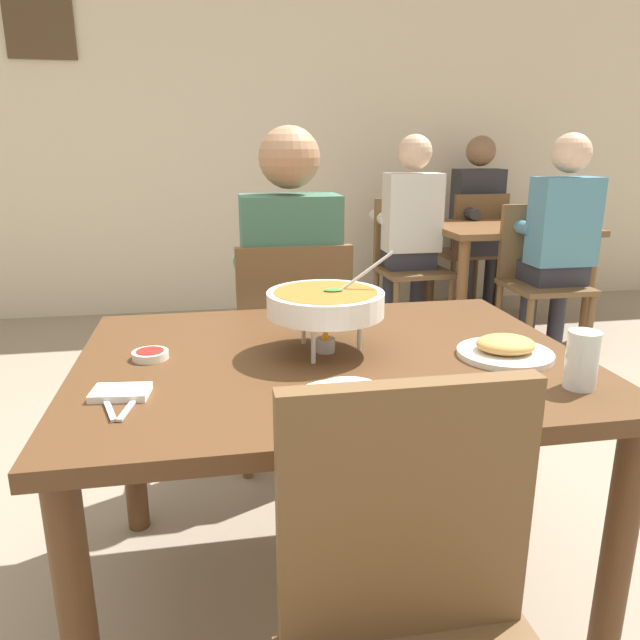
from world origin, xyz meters
TOP-DOWN VIEW (x-y plane):
  - ground_plane at (0.00, 0.00)m, footprint 16.00×16.00m
  - cafe_rear_partition at (0.00, 3.27)m, footprint 10.00×0.10m
  - picture_frame_hung at (-1.34, 3.21)m, footprint 0.44×0.03m
  - dining_table_main at (0.00, 0.00)m, footprint 1.27×0.96m
  - chair_diner_main at (-0.00, 0.77)m, footprint 0.44×0.44m
  - diner_main at (0.00, 0.80)m, footprint 0.40×0.45m
  - curry_bowl at (-0.01, 0.03)m, footprint 0.33×0.30m
  - rice_plate at (-0.03, -0.32)m, footprint 0.24×0.24m
  - appetizer_plate at (0.43, -0.09)m, footprint 0.24×0.24m
  - sauce_dish at (-0.45, 0.05)m, footprint 0.09×0.09m
  - napkin_folded at (-0.49, -0.18)m, footprint 0.13×0.09m
  - fork_utensil at (-0.51, -0.23)m, footprint 0.06×0.17m
  - spoon_utensil at (-0.46, -0.23)m, footprint 0.04×0.17m
  - drink_glass at (0.50, -0.31)m, footprint 0.07×0.07m
  - dining_table_far at (1.68, 2.36)m, footprint 1.00×0.80m
  - chair_bg_left at (1.66, 2.84)m, footprint 0.46×0.46m
  - chair_bg_middle at (1.65, 1.86)m, footprint 0.44×0.44m
  - chair_bg_right at (1.02, 2.42)m, footprint 0.47×0.47m
  - patron_bg_left at (1.72, 2.89)m, footprint 0.40×0.45m
  - patron_bg_middle at (1.71, 1.78)m, footprint 0.40×0.45m
  - patron_bg_right at (1.01, 2.39)m, footprint 0.40×0.45m

SIDE VIEW (x-z plane):
  - ground_plane at x=0.00m, z-range 0.00..0.00m
  - chair_diner_main at x=0.00m, z-range 0.06..0.96m
  - chair_bg_left at x=1.66m, z-range 0.06..0.96m
  - chair_bg_middle at x=1.65m, z-range 0.06..0.96m
  - chair_bg_right at x=1.02m, z-range 0.06..0.96m
  - dining_table_far at x=1.68m, z-range 0.24..0.96m
  - dining_table_main at x=0.00m, z-range 0.26..0.99m
  - fork_utensil at x=-0.51m, z-range 0.73..0.73m
  - spoon_utensil at x=-0.46m, z-range 0.73..0.73m
  - napkin_folded at x=-0.49m, z-range 0.72..0.74m
  - sauce_dish at x=-0.45m, z-range 0.73..0.75m
  - rice_plate at x=-0.03m, z-range 0.72..0.77m
  - appetizer_plate at x=0.43m, z-range 0.72..0.77m
  - diner_main at x=0.00m, z-range 0.09..1.40m
  - patron_bg_left at x=1.72m, z-range 0.09..1.40m
  - patron_bg_middle at x=1.71m, z-range 0.09..1.40m
  - patron_bg_right at x=1.01m, z-range 0.09..1.40m
  - drink_glass at x=0.50m, z-range 0.72..0.85m
  - curry_bowl at x=-0.01m, z-range 0.73..0.98m
  - cafe_rear_partition at x=0.00m, z-range 0.00..3.00m
  - picture_frame_hung at x=-1.34m, z-range 1.80..2.36m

